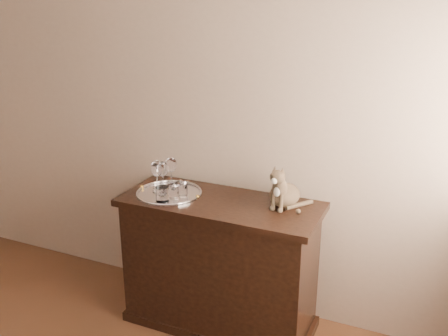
# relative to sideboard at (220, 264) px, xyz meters

# --- Properties ---
(wall_back) EXTENTS (4.00, 0.10, 2.70)m
(wall_back) POSITION_rel_sideboard_xyz_m (-0.60, 0.31, 0.93)
(wall_back) COLOR tan
(wall_back) RESTS_ON ground
(sideboard) EXTENTS (1.20, 0.50, 0.85)m
(sideboard) POSITION_rel_sideboard_xyz_m (0.00, 0.00, 0.00)
(sideboard) COLOR black
(sideboard) RESTS_ON ground
(tray) EXTENTS (0.40, 0.40, 0.01)m
(tray) POSITION_rel_sideboard_xyz_m (-0.33, -0.03, 0.43)
(tray) COLOR white
(tray) RESTS_ON sideboard
(wine_glass_a) EXTENTS (0.07, 0.07, 0.18)m
(wine_glass_a) POSITION_rel_sideboard_xyz_m (-0.44, 0.02, 0.52)
(wine_glass_a) COLOR white
(wine_glass_a) RESTS_ON tray
(wine_glass_b) EXTENTS (0.07, 0.07, 0.19)m
(wine_glass_b) POSITION_rel_sideboard_xyz_m (-0.36, 0.07, 0.53)
(wine_glass_b) COLOR white
(wine_glass_b) RESTS_ON tray
(wine_glass_c) EXTENTS (0.07, 0.07, 0.19)m
(wine_glass_c) POSITION_rel_sideboard_xyz_m (-0.41, -0.04, 0.53)
(wine_glass_c) COLOR white
(wine_glass_c) RESTS_ON tray
(wine_glass_d) EXTENTS (0.08, 0.08, 0.20)m
(wine_glass_d) POSITION_rel_sideboard_xyz_m (-0.37, -0.03, 0.53)
(wine_glass_d) COLOR white
(wine_glass_d) RESTS_ON tray
(tumbler_a) EXTENTS (0.07, 0.07, 0.08)m
(tumbler_a) POSITION_rel_sideboard_xyz_m (-0.27, -0.08, 0.47)
(tumbler_a) COLOR white
(tumbler_a) RESTS_ON tray
(tumbler_b) EXTENTS (0.08, 0.08, 0.09)m
(tumbler_b) POSITION_rel_sideboard_xyz_m (-0.30, -0.16, 0.48)
(tumbler_b) COLOR silver
(tumbler_b) RESTS_ON tray
(tumbler_c) EXTENTS (0.07, 0.07, 0.08)m
(tumbler_c) POSITION_rel_sideboard_xyz_m (-0.24, -0.03, 0.47)
(tumbler_c) COLOR silver
(tumbler_c) RESTS_ON tray
(cat) EXTENTS (0.30, 0.28, 0.26)m
(cat) POSITION_rel_sideboard_xyz_m (0.37, 0.10, 0.56)
(cat) COLOR #47352A
(cat) RESTS_ON sideboard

